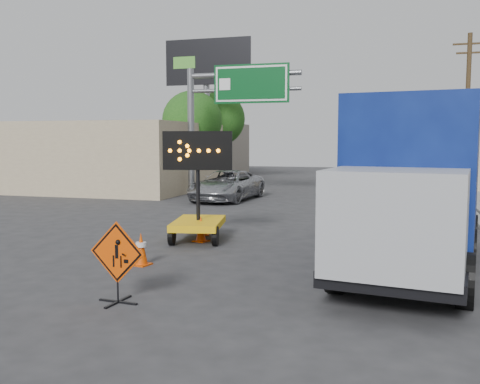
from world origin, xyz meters
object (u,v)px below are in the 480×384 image
at_px(construction_sign, 117,260).
at_px(box_truck, 416,193).
at_px(pickup_truck, 227,185).
at_px(arrow_board, 198,217).

relative_size(construction_sign, box_truck, 0.18).
xyz_separation_m(construction_sign, pickup_truck, (-3.23, 16.71, -0.06)).
height_order(construction_sign, box_truck, box_truck).
xyz_separation_m(pickup_truck, box_truck, (8.58, -12.27, 1.04)).
distance_m(construction_sign, pickup_truck, 17.02).
height_order(construction_sign, arrow_board, arrow_board).
bearing_deg(box_truck, arrow_board, 171.72).
bearing_deg(pickup_truck, box_truck, -50.59).
height_order(construction_sign, pickup_truck, construction_sign).
distance_m(pickup_truck, box_truck, 15.01).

